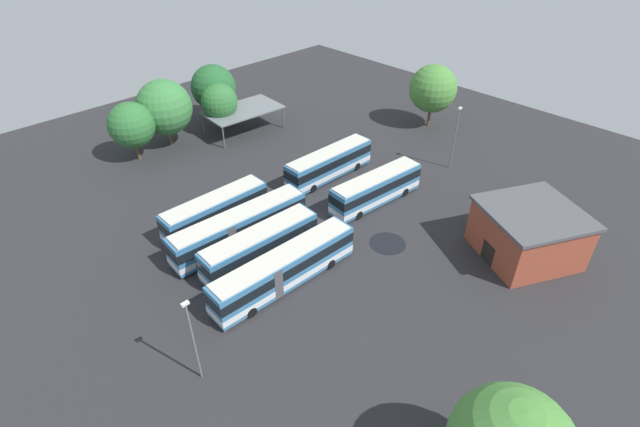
# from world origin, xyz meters

# --- Properties ---
(ground_plane) EXTENTS (95.80, 95.80, 0.00)m
(ground_plane) POSITION_xyz_m (0.00, 0.00, 0.00)
(ground_plane) COLOR #28282B
(bus_row0_slot0) EXTENTS (15.22, 3.18, 3.63)m
(bus_row0_slot0) POSITION_xyz_m (-8.41, -5.56, 1.92)
(bus_row0_slot0) COLOR teal
(bus_row0_slot0) RESTS_ON ground_plane
(bus_row0_slot1) EXTENTS (12.51, 3.22, 3.63)m
(bus_row0_slot1) POSITION_xyz_m (-7.89, -1.43, 1.92)
(bus_row0_slot1) COLOR teal
(bus_row0_slot1) RESTS_ON ground_plane
(bus_row0_slot2) EXTENTS (15.26, 3.54, 3.63)m
(bus_row0_slot2) POSITION_xyz_m (-7.55, 2.37, 1.92)
(bus_row0_slot2) COLOR teal
(bus_row0_slot2) RESTS_ON ground_plane
(bus_row0_slot3) EXTENTS (12.02, 2.80, 3.63)m
(bus_row0_slot3) POSITION_xyz_m (-7.65, 6.51, 1.92)
(bus_row0_slot3) COLOR teal
(bus_row0_slot3) RESTS_ON ground_plane
(bus_row1_slot1) EXTENTS (12.28, 3.69, 3.63)m
(bus_row1_slot1) POSITION_xyz_m (8.11, -2.51, 1.92)
(bus_row1_slot1) COLOR teal
(bus_row1_slot1) RESTS_ON ground_plane
(bus_row1_slot3) EXTENTS (12.59, 2.83, 3.63)m
(bus_row1_slot3) POSITION_xyz_m (8.35, 5.32, 1.92)
(bus_row1_slot3) COLOR teal
(bus_row1_slot3) RESTS_ON ground_plane
(depot_building) EXTENTS (11.84, 11.72, 5.27)m
(depot_building) POSITION_xyz_m (11.59, -18.90, 2.65)
(depot_building) COLOR #99422D
(depot_building) RESTS_ON ground_plane
(maintenance_shelter) EXTENTS (11.32, 7.14, 3.44)m
(maintenance_shelter) POSITION_xyz_m (8.77, 23.56, 3.28)
(maintenance_shelter) COLOR slate
(maintenance_shelter) RESTS_ON ground_plane
(lamp_post_far_corner) EXTENTS (0.56, 0.28, 8.32)m
(lamp_post_far_corner) POSITION_xyz_m (21.30, -4.01, 4.58)
(lamp_post_far_corner) COLOR slate
(lamp_post_far_corner) RESTS_ON ground_plane
(lamp_post_near_entrance) EXTENTS (0.56, 0.28, 7.94)m
(lamp_post_near_entrance) POSITION_xyz_m (-19.55, -8.80, 4.38)
(lamp_post_near_entrance) COLOR slate
(lamp_post_near_entrance) RESTS_ON ground_plane
(tree_northeast) EXTENTS (6.67, 6.67, 8.65)m
(tree_northeast) POSITION_xyz_m (8.07, 29.54, 5.31)
(tree_northeast) COLOR brown
(tree_northeast) RESTS_ON ground_plane
(tree_west_edge) EXTENTS (5.16, 5.16, 7.56)m
(tree_west_edge) POSITION_xyz_m (5.95, 24.98, 4.97)
(tree_west_edge) COLOR brown
(tree_west_edge) RESTS_ON ground_plane
(tree_north_edge) EXTENTS (7.48, 7.48, 9.28)m
(tree_north_edge) POSITION_xyz_m (-1.31, 27.29, 5.54)
(tree_north_edge) COLOR brown
(tree_north_edge) RESTS_ON ground_plane
(tree_northwest) EXTENTS (6.91, 6.91, 9.29)m
(tree_northwest) POSITION_xyz_m (29.95, 5.54, 5.82)
(tree_northwest) COLOR brown
(tree_northwest) RESTS_ON ground_plane
(tree_east_edge) EXTENTS (5.95, 5.95, 7.92)m
(tree_east_edge) POSITION_xyz_m (-6.63, 26.39, 4.94)
(tree_east_edge) COLOR brown
(tree_east_edge) RESTS_ON ground_plane
(puddle_front_lane) EXTENTS (1.72, 1.72, 0.01)m
(puddle_front_lane) POSITION_xyz_m (6.22, 8.96, 0.00)
(puddle_front_lane) COLOR black
(puddle_front_lane) RESTS_ON ground_plane
(puddle_between_rows) EXTENTS (3.82, 3.82, 0.01)m
(puddle_between_rows) POSITION_xyz_m (3.16, -8.41, 0.00)
(puddle_between_rows) COLOR black
(puddle_between_rows) RESTS_ON ground_plane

